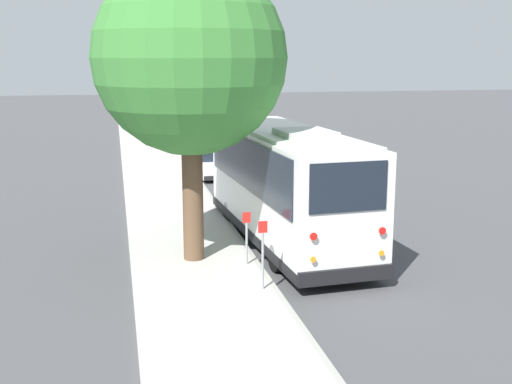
# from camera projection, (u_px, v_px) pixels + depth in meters

# --- Properties ---
(ground_plane) EXTENTS (160.00, 160.00, 0.00)m
(ground_plane) POSITION_uv_depth(u_px,v_px,m) (300.00, 254.00, 18.44)
(ground_plane) COLOR #474749
(sidewalk_slab) EXTENTS (80.00, 3.26, 0.15)m
(sidewalk_slab) POSITION_uv_depth(u_px,v_px,m) (190.00, 258.00, 17.76)
(sidewalk_slab) COLOR #B2AFA8
(sidewalk_slab) RESTS_ON ground
(curb_strip) EXTENTS (80.00, 0.14, 0.15)m
(curb_strip) POSITION_uv_depth(u_px,v_px,m) (250.00, 254.00, 18.12)
(curb_strip) COLOR #9D9A94
(curb_strip) RESTS_ON ground
(shuttle_bus) EXTENTS (9.35, 3.24, 3.61)m
(shuttle_bus) POSITION_uv_depth(u_px,v_px,m) (285.00, 180.00, 19.21)
(shuttle_bus) COLOR white
(shuttle_bus) RESTS_ON ground
(parked_sedan_white) EXTENTS (4.40, 1.73, 1.32)m
(parked_sedan_white) POSITION_uv_depth(u_px,v_px,m) (215.00, 162.00, 30.42)
(parked_sedan_white) COLOR silver
(parked_sedan_white) RESTS_ON ground
(parked_sedan_maroon) EXTENTS (4.25, 1.81, 1.28)m
(parked_sedan_maroon) POSITION_uv_depth(u_px,v_px,m) (202.00, 145.00, 36.65)
(parked_sedan_maroon) COLOR maroon
(parked_sedan_maroon) RESTS_ON ground
(parked_sedan_tan) EXTENTS (4.65, 1.87, 1.31)m
(parked_sedan_tan) POSITION_uv_depth(u_px,v_px,m) (186.00, 131.00, 43.42)
(parked_sedan_tan) COLOR tan
(parked_sedan_tan) RESTS_ON ground
(street_tree) EXTENTS (5.02, 5.02, 8.64)m
(street_tree) POSITION_uv_depth(u_px,v_px,m) (189.00, 45.00, 16.47)
(street_tree) COLOR brown
(street_tree) RESTS_ON sidewalk_slab
(sign_post_near) EXTENTS (0.06, 0.22, 1.66)m
(sign_post_near) POSITION_uv_depth(u_px,v_px,m) (263.00, 254.00, 15.06)
(sign_post_near) COLOR gray
(sign_post_near) RESTS_ON sidewalk_slab
(sign_post_far) EXTENTS (0.06, 0.22, 1.42)m
(sign_post_far) POSITION_uv_depth(u_px,v_px,m) (247.00, 238.00, 16.90)
(sign_post_far) COLOR gray
(sign_post_far) RESTS_ON sidewalk_slab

